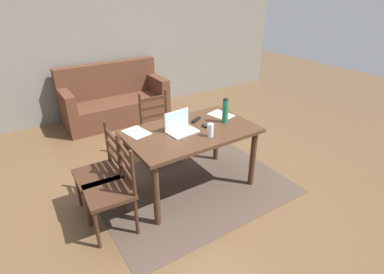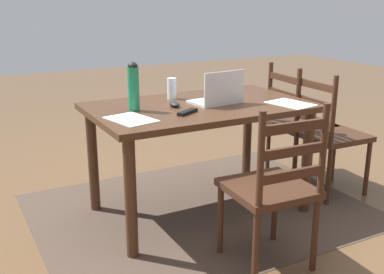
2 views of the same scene
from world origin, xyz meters
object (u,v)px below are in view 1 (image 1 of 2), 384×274
Objects in this scene: chair_left_near at (113,190)px; couch at (114,101)px; chair_left_far at (101,173)px; dining_table at (191,138)px; tv_remote at (196,120)px; chair_far_head at (159,129)px; water_bottle at (225,110)px; drinking_glass at (210,130)px; laptop at (180,126)px; computer_mouse at (205,125)px.

couch is (0.99, 2.70, -0.11)m from chair_left_near.
chair_left_far is at bearing 89.98° from chair_left_near.
chair_left_near is at bearing -169.98° from dining_table.
chair_left_far reaches higher than tv_remote.
chair_far_head is at bearing 32.02° from chair_left_far.
water_bottle reaches higher than tv_remote.
water_bottle is at bearing 30.06° from drinking_glass.
laptop reaches higher than dining_table.
chair_far_head is at bearing -88.91° from couch.
dining_table is 1.05m from chair_left_far.
tv_remote is (0.01, 0.20, -0.01)m from computer_mouse.
computer_mouse reaches higher than tv_remote.
dining_table is 9.85× the size of drinking_glass.
dining_table is at bearing -89.32° from couch.
laptop reaches higher than computer_mouse.
couch is at bearing 91.09° from chair_far_head.
chair_left_far is 3.10× the size of water_bottle.
chair_left_near is 9.50× the size of computer_mouse.
laptop is (-0.09, -2.47, 0.47)m from couch.
laptop is 3.41× the size of computer_mouse.
chair_far_head reaches higher than computer_mouse.
laptop is at bearing 158.85° from dining_table.
chair_far_head is at bearing -12.33° from tv_remote.
water_bottle is 0.38m from tv_remote.
chair_left_near is at bearing -110.11° from couch.
chair_far_head is 5.59× the size of tv_remote.
drinking_glass is at bearing -111.34° from computer_mouse.
laptop is 2.01× the size of tv_remote.
computer_mouse is (1.20, 0.17, 0.32)m from chair_left_near.
computer_mouse reaches higher than dining_table.
chair_left_near reaches higher than dining_table.
dining_table is 8.57× the size of tv_remote.
water_bottle reaches higher than chair_left_far.
laptop is at bearing 14.07° from chair_left_near.
dining_table is 4.27× the size of laptop.
chair_far_head and chair_left_near have the same top height.
dining_table is at bearing 175.72° from water_bottle.
dining_table is 0.22m from computer_mouse.
chair_left_far and chair_left_near have the same top height.
drinking_glass is (0.12, -2.76, 0.49)m from couch.
laptop is 2.31× the size of drinking_glass.
chair_far_head is 1.71m from couch.
chair_far_head is 3.10× the size of water_bottle.
laptop reaches higher than chair_left_far.
dining_table is at bearing 10.02° from chair_left_near.
chair_left_near is at bearing 176.56° from drinking_glass.
chair_far_head reaches higher than dining_table.
drinking_glass is at bearing -70.31° from dining_table.
chair_left_far is at bearing -112.87° from couch.
couch is 2.37m from tv_remote.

